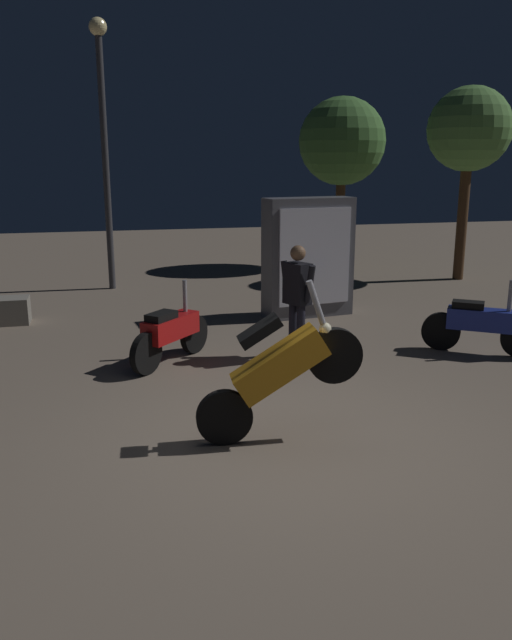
{
  "coord_description": "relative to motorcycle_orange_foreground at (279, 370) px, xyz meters",
  "views": [
    {
      "loc": [
        -1.72,
        -5.66,
        2.75
      ],
      "look_at": [
        -0.13,
        1.01,
        1.0
      ],
      "focal_mm": 35.52,
      "sensor_mm": 36.0,
      "label": 1
    }
  ],
  "objects": [
    {
      "name": "tree_center_bg",
      "position": [
        6.46,
        7.53,
        2.6
      ],
      "size": [
        1.86,
        1.86,
        4.33
      ],
      "color": "#4C331E",
      "rests_on": "ground_plane"
    },
    {
      "name": "motorcycle_red_parked_left",
      "position": [
        -0.78,
        2.75,
        -0.31
      ],
      "size": [
        1.2,
        1.29,
        1.11
      ],
      "rotation": [
        0.0,
        0.0,
        0.83
      ],
      "color": "black",
      "rests_on": "ground_plane"
    },
    {
      "name": "tree_left_bg",
      "position": [
        4.36,
        9.89,
        2.41
      ],
      "size": [
        2.18,
        2.18,
        4.27
      ],
      "color": "#4C331E",
      "rests_on": "ground_plane"
    },
    {
      "name": "streetlamp_near",
      "position": [
        -1.49,
        8.27,
        2.69
      ],
      "size": [
        0.36,
        0.36,
        5.47
      ],
      "color": "#38383D",
      "rests_on": "ground_plane"
    },
    {
      "name": "person_rider_beside",
      "position": [
        0.98,
        2.61,
        0.2
      ],
      "size": [
        0.38,
        0.63,
        1.6
      ],
      "rotation": [
        0.0,
        0.0,
        0.47
      ],
      "color": "black",
      "rests_on": "ground_plane"
    },
    {
      "name": "ground_plane",
      "position": [
        0.13,
        -0.01,
        -0.74
      ],
      "size": [
        40.0,
        40.0,
        0.0
      ],
      "primitive_type": "plane",
      "color": "#756656"
    },
    {
      "name": "kiosk_billboard",
      "position": [
        1.9,
        4.95,
        0.31
      ],
      "size": [
        1.65,
        0.74,
        2.1
      ],
      "rotation": [
        0.0,
        0.0,
        3.28
      ],
      "color": "#595960",
      "rests_on": "ground_plane"
    },
    {
      "name": "motorcycle_blue_parked_right",
      "position": [
        3.61,
        2.15,
        -0.31
      ],
      "size": [
        1.43,
        1.02,
        1.11
      ],
      "rotation": [
        0.0,
        0.0,
        5.68
      ],
      "color": "black",
      "rests_on": "ground_plane"
    },
    {
      "name": "motorcycle_orange_foreground",
      "position": [
        0.0,
        0.0,
        0.0
      ],
      "size": [
        1.66,
        0.37,
        1.63
      ],
      "rotation": [
        0.0,
        0.0,
        -0.07
      ],
      "color": "black",
      "rests_on": "ground_plane"
    }
  ]
}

